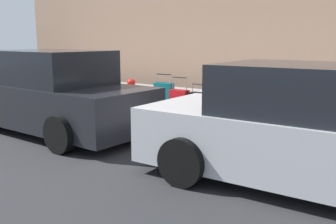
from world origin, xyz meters
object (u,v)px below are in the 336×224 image
suitcase_silver_3 (219,103)px  suitcase_red_5 (179,102)px  suitcase_olive_0 (290,112)px  suitcase_black_4 (199,104)px  suitcase_maroon_2 (243,105)px  suitcase_teal_6 (164,97)px  parked_car_silver_0 (315,131)px  parked_car_charcoal_1 (52,94)px  suitcase_navy_1 (265,113)px  bollard_post (114,88)px  fire_hydrant (132,92)px

suitcase_silver_3 → suitcase_red_5: suitcase_silver_3 is taller
suitcase_olive_0 → suitcase_black_4: bearing=-1.5°
suitcase_maroon_2 → suitcase_silver_3: suitcase_maroon_2 is taller
suitcase_silver_3 → suitcase_teal_6: size_ratio=1.01×
parked_car_silver_0 → parked_car_charcoal_1: parked_car_charcoal_1 is taller
parked_car_silver_0 → parked_car_charcoal_1: size_ratio=1.00×
suitcase_olive_0 → parked_car_silver_0: bearing=114.5°
suitcase_navy_1 → parked_car_charcoal_1: 4.34m
suitcase_black_4 → suitcase_teal_6: 1.05m
suitcase_maroon_2 → suitcase_red_5: bearing=4.5°
suitcase_teal_6 → parked_car_silver_0: 4.97m
suitcase_red_5 → bollard_post: bearing=2.6°
suitcase_teal_6 → fire_hydrant: suitcase_teal_6 is taller
parked_car_charcoal_1 → suitcase_silver_3: bearing=-134.9°
suitcase_maroon_2 → suitcase_teal_6: size_ratio=1.05×
fire_hydrant → suitcase_red_5: bearing=177.8°
suitcase_silver_3 → parked_car_charcoal_1: 3.52m
suitcase_maroon_2 → suitcase_red_5: size_ratio=1.09×
suitcase_olive_0 → parked_car_silver_0: 2.71m
suitcase_black_4 → fire_hydrant: 2.05m
suitcase_maroon_2 → suitcase_teal_6: 2.07m
suitcase_black_4 → parked_car_charcoal_1: (1.96, 2.51, 0.36)m
suitcase_black_4 → fire_hydrant: bearing=-0.6°
parked_car_silver_0 → suitcase_maroon_2: bearing=-50.0°
suitcase_teal_6 → parked_car_silver_0: (-4.24, 2.58, 0.25)m
suitcase_red_5 → suitcase_olive_0: bearing=179.6°
suitcase_red_5 → parked_car_silver_0: size_ratio=0.19×
suitcase_olive_0 → suitcase_red_5: suitcase_red_5 is taller
suitcase_teal_6 → suitcase_red_5: bearing=168.0°
suitcase_olive_0 → parked_car_silver_0: parked_car_silver_0 is taller
suitcase_red_5 → bollard_post: bollard_post is taller
suitcase_teal_6 → fire_hydrant: size_ratio=1.25×
suitcase_black_4 → suitcase_red_5: size_ratio=0.85×
suitcase_black_4 → bollard_post: (2.53, 0.13, 0.20)m
parked_car_charcoal_1 → fire_hydrant: bearing=-88.0°
suitcase_silver_3 → suitcase_teal_6: bearing=-3.6°
suitcase_black_4 → suitcase_teal_6: size_ratio=0.82×
suitcase_silver_3 → suitcase_black_4: bearing=-2.7°
suitcase_olive_0 → bollard_post: 4.61m
suitcase_black_4 → bollard_post: bearing=2.9°
suitcase_silver_3 → bollard_post: size_ratio=0.99×
suitcase_navy_1 → suitcase_teal_6: suitcase_teal_6 is taller
parked_car_silver_0 → suitcase_navy_1: bearing=-57.0°
suitcase_olive_0 → parked_car_silver_0: size_ratio=0.16×
bollard_post → suitcase_red_5: bearing=-177.4°
suitcase_navy_1 → bollard_post: (4.09, 0.14, 0.21)m
suitcase_maroon_2 → suitcase_black_4: 1.03m
suitcase_red_5 → suitcase_teal_6: size_ratio=0.96×
suitcase_olive_0 → suitcase_teal_6: size_ratio=0.79×
suitcase_maroon_2 → suitcase_black_4: (1.02, 0.09, -0.07)m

